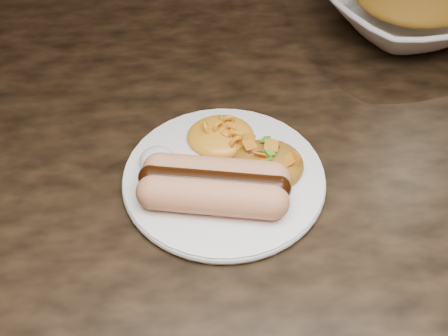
{
  "coord_description": "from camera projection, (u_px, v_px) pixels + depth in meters",
  "views": [
    {
      "loc": [
        -0.09,
        -0.55,
        1.22
      ],
      "look_at": [
        -0.06,
        -0.12,
        0.77
      ],
      "focal_mm": 42.0,
      "sensor_mm": 36.0,
      "label": 1
    }
  ],
  "objects": [
    {
      "name": "hotdog",
      "position": [
        214.0,
        185.0,
        0.59
      ],
      "size": [
        0.15,
        0.09,
        0.04
      ],
      "rotation": [
        0.0,
        0.0,
        -0.18
      ],
      "color": "tan",
      "rests_on": "plate"
    },
    {
      "name": "serving_bowl",
      "position": [
        410.0,
        5.0,
        0.86
      ],
      "size": [
        0.37,
        0.37,
        0.07
      ],
      "primitive_type": "imported",
      "rotation": [
        0.0,
        0.0,
        0.3
      ],
      "color": "silver",
      "rests_on": "table"
    },
    {
      "name": "taco_salad",
      "position": [
        268.0,
        159.0,
        0.63
      ],
      "size": [
        0.09,
        0.08,
        0.04
      ],
      "rotation": [
        0.0,
        0.0,
        -0.13
      ],
      "color": "#C43B01",
      "rests_on": "plate"
    },
    {
      "name": "plate",
      "position": [
        224.0,
        177.0,
        0.63
      ],
      "size": [
        0.28,
        0.28,
        0.01
      ],
      "primitive_type": "cylinder",
      "rotation": [
        0.0,
        0.0,
        -0.19
      ],
      "color": "white",
      "rests_on": "table"
    },
    {
      "name": "fork",
      "position": [
        208.0,
        171.0,
        0.65
      ],
      "size": [
        0.04,
        0.12,
        0.0
      ],
      "primitive_type": "cube",
      "rotation": [
        0.0,
        0.0,
        0.19
      ],
      "color": "white",
      "rests_on": "table"
    },
    {
      "name": "mac_and_cheese",
      "position": [
        221.0,
        129.0,
        0.66
      ],
      "size": [
        0.09,
        0.09,
        0.03
      ],
      "primitive_type": "ellipsoid",
      "rotation": [
        0.0,
        0.0,
        -0.11
      ],
      "color": "orange",
      "rests_on": "plate"
    },
    {
      "name": "table",
      "position": [
        258.0,
        159.0,
        0.8
      ],
      "size": [
        1.6,
        0.9,
        0.75
      ],
      "color": "#332213",
      "rests_on": "floor"
    },
    {
      "name": "sour_cream",
      "position": [
        157.0,
        157.0,
        0.63
      ],
      "size": [
        0.05,
        0.05,
        0.03
      ],
      "primitive_type": "ellipsoid",
      "rotation": [
        0.0,
        0.0,
        -0.17
      ],
      "color": "silver",
      "rests_on": "plate"
    }
  ]
}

